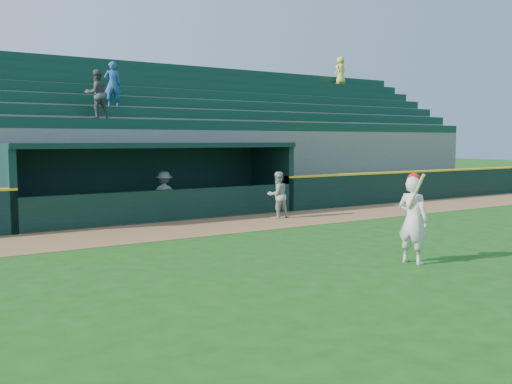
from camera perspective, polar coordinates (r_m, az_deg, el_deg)
ground at (r=12.54m, az=4.00°, el=-6.48°), size 120.00×120.00×0.00m
warning_track at (r=16.66m, az=-6.19°, el=-3.57°), size 40.00×3.00×0.01m
field_wall_right at (r=25.63m, az=17.25°, el=0.63°), size 15.50×0.30×1.20m
wall_stripe_right at (r=25.59m, az=17.28°, el=2.04°), size 15.50×0.32×0.06m
dugout_player_front at (r=18.57m, az=2.18°, el=-0.29°), size 0.75×0.59×1.52m
dugout_player_inside at (r=18.96m, az=-9.16°, el=-0.24°), size 1.13×0.92×1.52m
dugout at (r=19.33m, az=-10.37°, el=1.62°), size 9.40×2.80×2.46m
stands at (r=23.56m, az=-14.77°, el=4.67°), size 34.50×6.29×7.45m
batter_at_plate at (r=12.17m, az=15.43°, el=-2.54°), size 0.56×0.85×1.89m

